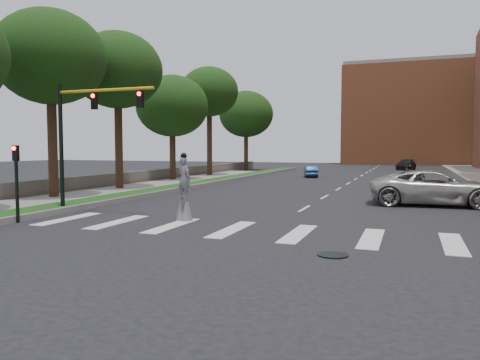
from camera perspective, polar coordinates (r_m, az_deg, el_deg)
ground_plane at (r=16.60m, az=1.96°, el=-6.90°), size 160.00×160.00×0.00m
grass_median at (r=39.28m, az=-4.94°, el=-0.42°), size 2.00×60.00×0.25m
median_curb at (r=38.85m, az=-3.54°, el=-0.44°), size 0.20×60.00×0.28m
sidewalk_left at (r=32.28m, az=-17.37°, el=-1.60°), size 4.00×60.00×0.18m
stone_wall at (r=43.58m, az=-10.40°, el=0.53°), size 0.50×56.00×1.10m
manhole at (r=14.00m, az=11.24°, el=-8.95°), size 0.90×0.90×0.04m
building_backdrop at (r=93.68m, az=20.76°, el=7.33°), size 26.00×14.00×18.00m
traffic_signal at (r=23.73m, az=-18.79°, el=6.23°), size 5.30×0.23×6.20m
secondary_signal at (r=21.49m, az=-25.59°, el=0.43°), size 0.25×0.21×3.23m
stilt_performer at (r=20.10m, az=-6.84°, el=-1.66°), size 0.83×0.60×2.92m
suv_crossing at (r=27.40m, az=22.71°, el=-0.89°), size 7.02×3.55×1.90m
car_near at (r=42.06m, az=20.22°, el=0.39°), size 1.72×4.00×1.34m
car_mid at (r=49.92m, az=8.63°, el=1.03°), size 2.19×3.78×1.18m
car_far at (r=69.61m, az=19.60°, el=1.78°), size 2.97×5.28×1.44m
tree_1 at (r=30.68m, az=-22.13°, el=13.63°), size 6.56×6.56×11.26m
tree_2 at (r=35.68m, az=-14.71°, el=12.75°), size 6.47×6.47×11.45m
tree_3 at (r=44.04m, az=-8.27°, el=8.89°), size 6.67×6.67×9.78m
tree_4 at (r=50.73m, az=-3.77°, el=10.63°), size 6.20×6.20×11.70m
tree_5 at (r=63.77m, az=0.74°, el=8.01°), size 7.34×7.34×10.75m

